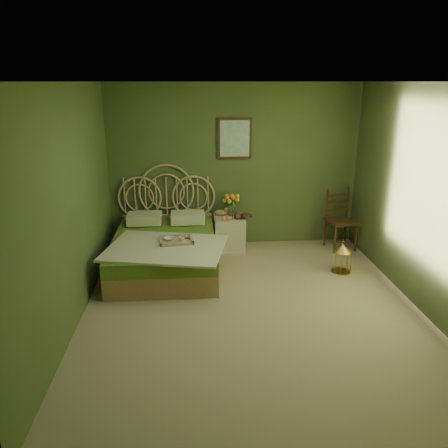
{
  "coord_description": "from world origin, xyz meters",
  "views": [
    {
      "loc": [
        -0.68,
        -4.67,
        2.6
      ],
      "look_at": [
        -0.26,
        1.0,
        0.74
      ],
      "focal_mm": 35.0,
      "sensor_mm": 36.0,
      "label": 1
    }
  ],
  "objects": [
    {
      "name": "wall_back",
      "position": [
        0.0,
        2.25,
        1.3
      ],
      "size": [
        4.0,
        0.0,
        4.0
      ],
      "primitive_type": "plane",
      "rotation": [
        1.57,
        0.0,
        0.0
      ],
      "color": "#526234",
      "rests_on": "floor"
    },
    {
      "name": "book_lower",
      "position": [
        0.08,
        2.0,
        0.54
      ],
      "size": [
        0.21,
        0.25,
        0.02
      ],
      "primitive_type": "imported",
      "rotation": [
        0.0,
        0.0,
        0.17
      ],
      "color": "#381E0F",
      "rests_on": "nightstand"
    },
    {
      "name": "wall_left",
      "position": [
        -2.0,
        0.0,
        1.3
      ],
      "size": [
        0.0,
        4.5,
        4.5
      ],
      "primitive_type": "plane",
      "rotation": [
        1.57,
        0.0,
        1.57
      ],
      "color": "#526234",
      "rests_on": "floor"
    },
    {
      "name": "floor",
      "position": [
        0.0,
        0.0,
        0.0
      ],
      "size": [
        4.5,
        4.5,
        0.0
      ],
      "primitive_type": "plane",
      "color": "tan",
      "rests_on": "ground"
    },
    {
      "name": "book_upper",
      "position": [
        0.08,
        2.0,
        0.56
      ],
      "size": [
        0.27,
        0.28,
        0.02
      ],
      "primitive_type": "imported",
      "rotation": [
        0.0,
        0.0,
        -0.65
      ],
      "color": "#472819",
      "rests_on": "nightstand"
    },
    {
      "name": "cereal_bowl",
      "position": [
        -1.02,
        1.03,
        0.54
      ],
      "size": [
        0.16,
        0.16,
        0.03
      ],
      "primitive_type": "imported",
      "rotation": [
        0.0,
        0.0,
        -0.2
      ],
      "color": "white",
      "rests_on": "bed"
    },
    {
      "name": "chair",
      "position": [
        1.7,
        1.93,
        0.53
      ],
      "size": [
        0.49,
        0.49,
        0.96
      ],
      "rotation": [
        0.0,
        0.0,
        0.16
      ],
      "color": "#35200E",
      "rests_on": "floor"
    },
    {
      "name": "birdcage",
      "position": [
        1.42,
        0.94,
        0.21
      ],
      "size": [
        0.28,
        0.28,
        0.42
      ],
      "rotation": [
        0.0,
        0.0,
        0.28
      ],
      "color": "#B7853A",
      "rests_on": "floor"
    },
    {
      "name": "nightstand",
      "position": [
        -0.09,
        1.99,
        0.35
      ],
      "size": [
        0.48,
        0.49,
        0.96
      ],
      "color": "#F4EAC6",
      "rests_on": "floor"
    },
    {
      "name": "wall_art",
      "position": [
        0.0,
        2.22,
        1.75
      ],
      "size": [
        0.54,
        0.04,
        0.64
      ],
      "color": "#35200E",
      "rests_on": "wall_back"
    },
    {
      "name": "wall_right",
      "position": [
        2.0,
        0.0,
        1.3
      ],
      "size": [
        0.0,
        4.5,
        4.5
      ],
      "primitive_type": "plane",
      "rotation": [
        1.57,
        0.0,
        -1.57
      ],
      "color": "#526234",
      "rests_on": "floor"
    },
    {
      "name": "ceiling",
      "position": [
        0.0,
        0.0,
        2.6
      ],
      "size": [
        4.5,
        4.5,
        0.0
      ],
      "primitive_type": "plane",
      "rotation": [
        3.14,
        0.0,
        0.0
      ],
      "color": "silver",
      "rests_on": "wall_back"
    },
    {
      "name": "coffee_cup",
      "position": [
        -0.84,
        0.92,
        0.56
      ],
      "size": [
        0.09,
        0.09,
        0.08
      ],
      "primitive_type": "imported",
      "rotation": [
        0.0,
        0.0,
        0.04
      ],
      "color": "white",
      "rests_on": "bed"
    },
    {
      "name": "bed",
      "position": [
        -1.1,
        1.28,
        0.3
      ],
      "size": [
        1.72,
        2.18,
        1.35
      ],
      "color": "tan",
      "rests_on": "floor"
    }
  ]
}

